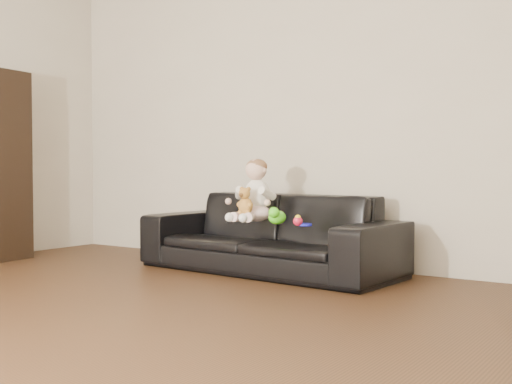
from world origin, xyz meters
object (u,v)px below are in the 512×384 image
Objects in this scene: baby at (255,194)px; toy_blue_disc at (304,225)px; toy_rattle at (298,221)px; sofa at (268,233)px; teddy_bear at (245,201)px; toy_green at (277,217)px.

baby is 4.34× the size of toy_blue_disc.
toy_blue_disc is (0.02, 0.05, -0.03)m from toy_rattle.
sofa is 18.70× the size of toy_blue_disc.
teddy_bear is (-0.04, -0.25, 0.25)m from sofa.
toy_green is at bearing -24.61° from teddy_bear.
toy_blue_disc is (0.47, 0.04, -0.15)m from teddy_bear.
toy_blue_disc is at bearing -23.56° from teddy_bear.
toy_rattle is at bearing -35.40° from baby.
sofa reaches higher than toy_rattle.
toy_green is (0.26, 0.02, -0.11)m from teddy_bear.
sofa is at bearing 147.72° from toy_rattle.
toy_green is 0.21m from toy_blue_disc.
teddy_bear is 3.06× the size of toy_rattle.
toy_green reaches higher than toy_rattle.
toy_green is at bearing -41.45° from sofa.
sofa is at bearing 52.70° from teddy_bear.
toy_blue_disc is (0.48, -0.10, -0.20)m from baby.
sofa is 0.50m from toy_rattle.
toy_green is at bearing -41.25° from baby.
toy_rattle is 0.06m from toy_blue_disc.
sofa is 0.32m from baby.
sofa is 0.36m from teddy_bear.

